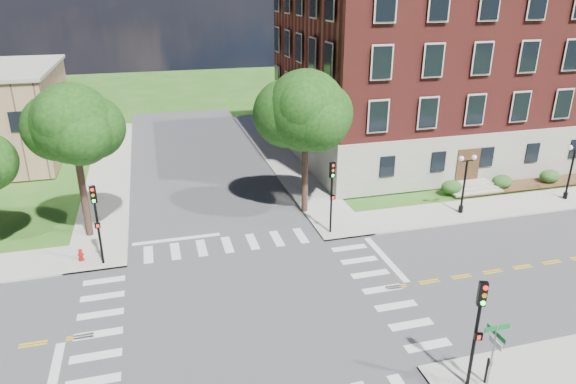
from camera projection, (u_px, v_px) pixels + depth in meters
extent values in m
plane|color=#265919|center=(250.00, 310.00, 25.64)|extent=(160.00, 160.00, 0.00)
cube|color=#3D3D3F|center=(250.00, 310.00, 25.64)|extent=(90.00, 12.00, 0.01)
cube|color=#3D3D3F|center=(250.00, 310.00, 25.63)|extent=(12.00, 90.00, 0.01)
cube|color=#9E9B93|center=(533.00, 203.00, 38.18)|extent=(34.00, 3.50, 0.12)
cube|color=#9E9B93|center=(283.00, 158.00, 48.08)|extent=(3.50, 34.00, 0.12)
cube|color=#9E9B93|center=(109.00, 173.00, 44.29)|extent=(3.50, 34.00, 0.12)
cube|color=silver|center=(385.00, 259.00, 30.48)|extent=(0.40, 5.50, 0.00)
cube|color=#999787|center=(445.00, 126.00, 50.36)|extent=(30.00, 20.00, 4.20)
cube|color=maroon|center=(455.00, 42.00, 47.37)|extent=(29.55, 19.70, 11.80)
cube|color=#472D19|center=(468.00, 166.00, 40.55)|extent=(2.00, 0.10, 2.80)
cylinder|color=#332319|center=(85.00, 199.00, 32.26)|extent=(0.44, 0.44, 4.92)
sphere|color=#0E340E|center=(72.00, 124.00, 30.43)|extent=(4.85, 4.85, 4.85)
cylinder|color=#332319|center=(305.00, 181.00, 35.86)|extent=(0.44, 0.44, 4.53)
sphere|color=#0E340E|center=(306.00, 110.00, 33.99)|extent=(5.46, 5.46, 5.46)
cylinder|color=black|center=(474.00, 346.00, 19.99)|extent=(0.14, 0.14, 3.80)
cube|color=black|center=(482.00, 294.00, 19.10)|extent=(0.38, 0.32, 1.00)
cylinder|color=red|center=(486.00, 288.00, 18.86)|extent=(0.19, 0.11, 0.18)
cylinder|color=orange|center=(484.00, 296.00, 18.98)|extent=(0.19, 0.11, 0.18)
cylinder|color=#19E533|center=(483.00, 303.00, 19.10)|extent=(0.19, 0.11, 0.18)
cube|color=black|center=(478.00, 336.00, 19.61)|extent=(0.32, 0.22, 0.30)
cylinder|color=black|center=(331.00, 205.00, 32.80)|extent=(0.14, 0.14, 3.80)
cube|color=black|center=(332.00, 170.00, 31.90)|extent=(0.38, 0.33, 1.00)
cylinder|color=red|center=(333.00, 166.00, 31.66)|extent=(0.19, 0.12, 0.18)
cylinder|color=orange|center=(333.00, 171.00, 31.78)|extent=(0.19, 0.12, 0.18)
cylinder|color=#19E533|center=(333.00, 176.00, 31.90)|extent=(0.19, 0.12, 0.18)
cube|color=black|center=(332.00, 198.00, 32.41)|extent=(0.32, 0.23, 0.30)
cylinder|color=black|center=(99.00, 234.00, 29.05)|extent=(0.14, 0.14, 3.80)
cube|color=black|center=(93.00, 194.00, 28.15)|extent=(0.37, 0.31, 1.00)
cylinder|color=red|center=(92.00, 190.00, 27.91)|extent=(0.19, 0.10, 0.18)
cylinder|color=orange|center=(93.00, 195.00, 28.03)|extent=(0.19, 0.10, 0.18)
cylinder|color=#19E533|center=(94.00, 201.00, 28.15)|extent=(0.19, 0.10, 0.18)
cube|color=black|center=(97.00, 225.00, 28.66)|extent=(0.32, 0.21, 0.30)
cylinder|color=black|center=(461.00, 209.00, 36.32)|extent=(0.32, 0.32, 0.50)
cylinder|color=black|center=(464.00, 187.00, 35.70)|extent=(0.16, 0.16, 3.80)
cube|color=black|center=(467.00, 161.00, 34.97)|extent=(1.00, 0.06, 0.06)
sphere|color=white|center=(461.00, 159.00, 34.78)|extent=(0.36, 0.36, 0.36)
sphere|color=white|center=(474.00, 157.00, 35.02)|extent=(0.36, 0.36, 0.36)
cylinder|color=black|center=(565.00, 195.00, 38.68)|extent=(0.32, 0.32, 0.50)
cylinder|color=black|center=(570.00, 175.00, 38.06)|extent=(0.16, 0.16, 3.80)
cube|color=black|center=(575.00, 150.00, 37.33)|extent=(1.00, 0.06, 0.06)
sphere|color=white|center=(570.00, 148.00, 37.14)|extent=(0.36, 0.36, 0.36)
cylinder|color=gray|center=(492.00, 359.00, 19.82)|extent=(0.07, 0.07, 3.10)
cube|color=#0D6B2B|center=(497.00, 328.00, 19.28)|extent=(1.10, 0.03, 0.20)
cube|color=#0D6B2B|center=(496.00, 333.00, 19.37)|extent=(0.03, 1.10, 0.20)
cube|color=silver|center=(496.00, 343.00, 19.55)|extent=(0.03, 0.75, 0.25)
cylinder|color=black|center=(487.00, 371.00, 20.59)|extent=(0.10, 0.10, 1.20)
cube|color=black|center=(490.00, 364.00, 20.31)|extent=(0.14, 0.08, 0.22)
cylinder|color=#A70C0F|center=(82.00, 260.00, 30.03)|extent=(0.32, 0.32, 0.10)
cylinder|color=#A70C0F|center=(81.00, 256.00, 29.94)|extent=(0.22, 0.22, 0.60)
sphere|color=#A70C0F|center=(80.00, 251.00, 29.81)|extent=(0.24, 0.24, 0.24)
cylinder|color=#A70C0F|center=(81.00, 255.00, 29.91)|extent=(0.35, 0.12, 0.12)
cylinder|color=#A70C0F|center=(81.00, 255.00, 29.91)|extent=(0.12, 0.35, 0.12)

